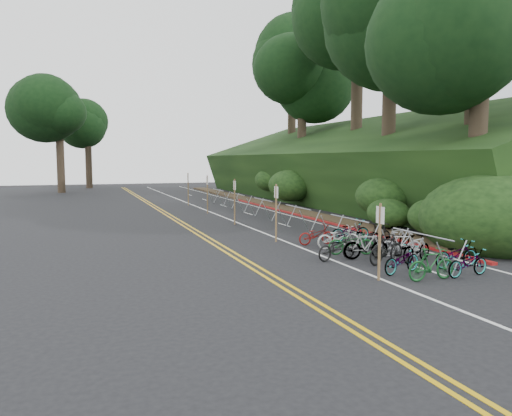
% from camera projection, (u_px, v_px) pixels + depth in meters
% --- Properties ---
extents(ground, '(120.00, 120.00, 0.00)m').
position_uv_depth(ground, '(315.00, 266.00, 16.70)').
color(ground, black).
rests_on(ground, ground).
extents(road_markings, '(7.47, 80.00, 0.01)m').
position_uv_depth(road_markings, '(240.00, 227.00, 26.37)').
color(road_markings, gold).
rests_on(road_markings, ground).
extents(red_curb, '(0.25, 28.00, 0.10)m').
position_uv_depth(red_curb, '(311.00, 218.00, 29.86)').
color(red_curb, maroon).
rests_on(red_curb, ground).
extents(embankment, '(14.30, 48.14, 9.11)m').
position_uv_depth(embankment, '(356.00, 172.00, 38.64)').
color(embankment, black).
rests_on(embankment, ground).
extents(tree_cluster, '(32.73, 54.28, 18.89)m').
position_uv_depth(tree_cluster, '(303.00, 55.00, 39.47)').
color(tree_cluster, '#2D2319').
rests_on(tree_cluster, ground).
extents(bike_rack_front, '(1.14, 3.02, 1.17)m').
position_uv_depth(bike_rack_front, '(421.00, 243.00, 16.14)').
color(bike_rack_front, gray).
rests_on(bike_rack_front, ground).
extents(bike_racks_rest, '(1.14, 23.00, 1.17)m').
position_uv_depth(bike_racks_rest, '(263.00, 205.00, 29.80)').
color(bike_racks_rest, gray).
rests_on(bike_racks_rest, ground).
extents(signpost_near, '(0.08, 0.40, 2.29)m').
position_uv_depth(signpost_near, '(380.00, 236.00, 14.59)').
color(signpost_near, brown).
rests_on(signpost_near, ground).
extents(signposts_rest, '(0.08, 18.40, 2.50)m').
position_uv_depth(signposts_rest, '(220.00, 195.00, 29.88)').
color(signposts_rest, brown).
rests_on(signposts_rest, ground).
extents(bike_front, '(1.01, 1.82, 0.91)m').
position_uv_depth(bike_front, '(337.00, 247.00, 17.64)').
color(bike_front, black).
rests_on(bike_front, ground).
extents(bike_valet, '(3.13, 8.54, 1.05)m').
position_uv_depth(bike_valet, '(384.00, 244.00, 18.14)').
color(bike_valet, '#144C1E').
rests_on(bike_valet, ground).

